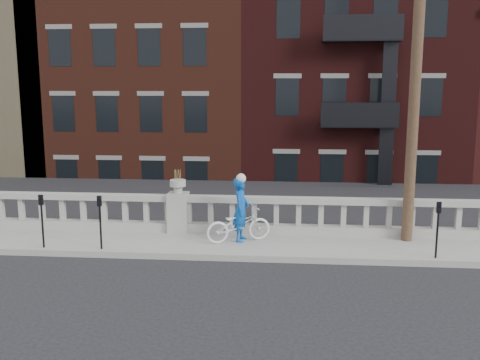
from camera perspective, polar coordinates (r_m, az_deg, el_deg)
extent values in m
plane|color=black|center=(11.61, -10.45, -11.32)|extent=(120.00, 120.00, 0.00)
cube|color=gray|center=(14.34, -7.29, -6.74)|extent=(32.00, 2.20, 0.15)
cube|color=gray|center=(15.18, -6.56, -4.99)|extent=(28.00, 0.34, 0.25)
cube|color=gray|center=(14.98, -6.62, -1.94)|extent=(28.00, 0.34, 0.16)
cube|color=gray|center=(15.07, -6.59, -3.43)|extent=(0.55, 0.55, 1.10)
cylinder|color=gray|center=(14.94, -6.64, -1.00)|extent=(0.24, 0.24, 0.20)
cylinder|color=gray|center=(14.90, -6.65, -0.32)|extent=(0.44, 0.44, 0.18)
cube|color=#605E59|center=(16.40, -6.11, -13.82)|extent=(36.00, 0.50, 5.15)
cube|color=black|center=(37.68, 0.24, -4.46)|extent=(80.00, 44.00, 0.50)
cube|color=#595651|center=(20.79, -9.38, -10.34)|extent=(16.00, 7.00, 4.00)
cube|color=#471E14|center=(31.22, -8.03, 5.93)|extent=(10.00, 14.00, 14.00)
cube|color=black|center=(30.54, 10.69, 7.17)|extent=(10.00, 14.00, 15.50)
cylinder|color=#422D1E|center=(14.41, 18.38, 13.35)|extent=(0.28, 0.28, 10.00)
cylinder|color=black|center=(14.38, -20.31, -4.66)|extent=(0.05, 0.05, 1.10)
cube|color=black|center=(14.23, -20.48, -2.01)|extent=(0.10, 0.08, 0.26)
cube|color=black|center=(14.18, -20.57, -1.89)|extent=(0.06, 0.01, 0.08)
cylinder|color=black|center=(13.82, -14.65, -4.94)|extent=(0.05, 0.05, 1.10)
cube|color=black|center=(13.66, -14.78, -2.19)|extent=(0.10, 0.08, 0.26)
cube|color=black|center=(13.61, -14.85, -2.06)|extent=(0.06, 0.01, 0.08)
cylinder|color=black|center=(13.52, 20.27, -5.57)|extent=(0.05, 0.05, 1.10)
cube|color=black|center=(13.36, 20.45, -2.76)|extent=(0.10, 0.08, 0.26)
cube|color=black|center=(13.31, 20.51, -2.63)|extent=(0.06, 0.01, 0.08)
imported|color=silver|center=(14.03, -0.17, -4.78)|extent=(1.83, 1.25, 0.91)
imported|color=#0B4DAB|center=(14.02, 0.11, -3.15)|extent=(0.49, 0.67, 1.69)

